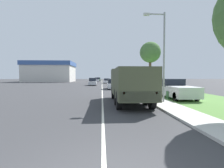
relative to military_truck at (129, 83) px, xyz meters
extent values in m
plane|color=#38383A|center=(-2.07, 29.82, -1.58)|extent=(180.00, 180.00, 0.00)
cube|color=silver|center=(-2.07, 29.82, -1.58)|extent=(0.12, 120.00, 0.00)
cube|color=beige|center=(2.43, 29.82, -1.52)|extent=(1.80, 120.00, 0.12)
cube|color=#56843D|center=(6.83, 29.82, -1.57)|extent=(7.00, 120.00, 0.02)
cube|color=#474C38|center=(0.00, 2.86, 0.10)|extent=(2.42, 2.23, 2.13)
cube|color=#4C5138|center=(0.00, -1.13, 0.05)|extent=(2.42, 5.75, 2.02)
cube|color=#474C38|center=(0.00, -3.95, -0.61)|extent=(2.30, 0.10, 0.60)
cube|color=red|center=(-0.91, -3.97, -0.41)|extent=(0.12, 0.06, 0.12)
cube|color=red|center=(0.91, -3.97, -0.41)|extent=(0.12, 0.06, 0.12)
cylinder|color=black|center=(-1.06, 2.75, -0.99)|extent=(0.30, 1.18, 1.18)
cylinder|color=black|center=(1.06, 2.75, -0.99)|extent=(0.30, 1.18, 1.18)
cylinder|color=black|center=(-1.06, -2.57, -0.99)|extent=(0.30, 1.18, 1.18)
cylinder|color=black|center=(1.06, -2.57, -0.99)|extent=(0.30, 1.18, 1.18)
cylinder|color=black|center=(-1.06, -0.84, -0.99)|extent=(0.30, 1.18, 1.18)
cylinder|color=black|center=(1.06, -0.84, -0.99)|extent=(0.30, 1.18, 1.18)
cube|color=silver|center=(-0.27, 15.04, -1.04)|extent=(1.92, 4.20, 0.73)
cube|color=black|center=(-0.27, 15.13, -0.30)|extent=(1.69, 1.89, 0.74)
cylinder|color=black|center=(-1.13, 16.39, -1.26)|extent=(0.20, 0.64, 0.64)
cylinder|color=black|center=(0.59, 16.39, -1.26)|extent=(0.20, 0.64, 0.64)
cylinder|color=black|center=(-1.13, 13.70, -1.26)|extent=(0.20, 0.64, 0.64)
cylinder|color=black|center=(0.59, 13.70, -1.26)|extent=(0.20, 0.64, 0.64)
cube|color=#B7BABF|center=(-4.23, 26.76, -1.02)|extent=(1.72, 4.57, 0.76)
cube|color=black|center=(-4.23, 26.86, -0.26)|extent=(1.51, 2.05, 0.77)
cylinder|color=black|center=(-4.99, 28.23, -1.26)|extent=(0.20, 0.64, 0.64)
cylinder|color=black|center=(-3.47, 28.23, -1.26)|extent=(0.20, 0.64, 0.64)
cylinder|color=black|center=(-4.99, 25.30, -1.26)|extent=(0.20, 0.64, 0.64)
cylinder|color=black|center=(-3.47, 25.30, -1.26)|extent=(0.20, 0.64, 0.64)
cube|color=silver|center=(-0.62, 39.24, -1.10)|extent=(1.94, 4.36, 0.61)
cube|color=black|center=(-0.62, 39.32, -0.48)|extent=(1.71, 1.96, 0.64)
cylinder|color=black|center=(-1.48, 40.63, -1.26)|extent=(0.20, 0.64, 0.64)
cylinder|color=black|center=(0.25, 40.63, -1.26)|extent=(0.20, 0.64, 0.64)
cylinder|color=black|center=(-1.48, 37.84, -1.26)|extent=(0.20, 0.64, 0.64)
cylinder|color=black|center=(0.25, 37.84, -1.26)|extent=(0.20, 0.64, 0.64)
cube|color=silver|center=(-4.06, 53.60, -1.05)|extent=(1.81, 3.96, 0.71)
cube|color=black|center=(-4.06, 53.68, -0.34)|extent=(1.59, 1.78, 0.72)
cylinder|color=black|center=(-4.86, 54.87, -1.26)|extent=(0.20, 0.64, 0.64)
cylinder|color=black|center=(-3.26, 54.87, -1.26)|extent=(0.20, 0.64, 0.64)
cylinder|color=black|center=(-4.86, 52.33, -1.26)|extent=(0.20, 0.64, 0.64)
cylinder|color=black|center=(-3.26, 52.33, -1.26)|extent=(0.20, 0.64, 0.64)
cube|color=#336B3D|center=(-3.63, 64.88, -1.07)|extent=(1.74, 4.21, 0.68)
cube|color=black|center=(-3.63, 64.96, -0.38)|extent=(1.53, 1.89, 0.70)
cylinder|color=black|center=(-4.40, 66.23, -1.26)|extent=(0.20, 0.64, 0.64)
cylinder|color=black|center=(-2.85, 66.23, -1.26)|extent=(0.20, 0.64, 0.64)
cylinder|color=black|center=(-4.40, 63.53, -1.26)|extent=(0.20, 0.64, 0.64)
cylinder|color=black|center=(-2.85, 63.53, -1.26)|extent=(0.20, 0.64, 0.64)
cube|color=silver|center=(4.95, 2.38, -0.92)|extent=(2.07, 5.02, 0.82)
cube|color=black|center=(4.95, 3.83, -0.13)|extent=(1.91, 2.11, 0.76)
cube|color=silver|center=(4.95, 1.32, -0.45)|extent=(2.07, 2.91, 0.12)
cylinder|color=black|center=(4.03, 4.04, -1.18)|extent=(0.24, 0.76, 0.76)
cylinder|color=black|center=(5.86, 4.04, -1.18)|extent=(0.24, 0.76, 0.76)
cylinder|color=black|center=(4.03, 0.72, -1.18)|extent=(0.24, 0.76, 0.76)
cylinder|color=black|center=(5.86, 0.72, -1.18)|extent=(0.24, 0.76, 0.76)
cylinder|color=gray|center=(2.68, -0.16, 1.97)|extent=(0.14, 0.14, 6.86)
cylinder|color=gray|center=(1.98, -0.16, 5.25)|extent=(1.40, 0.11, 0.11)
cube|color=#B2B2AD|center=(1.28, -0.16, 5.22)|extent=(0.44, 0.24, 0.16)
cylinder|color=brown|center=(5.04, 12.15, 0.82)|extent=(0.38, 0.38, 4.77)
sphere|color=#477038|center=(5.04, 12.15, 4.05)|extent=(3.07, 3.07, 3.07)
cube|color=#3D7042|center=(4.13, 2.16, -1.21)|extent=(0.55, 0.45, 0.70)
cube|color=beige|center=(-21.63, 54.13, 1.40)|extent=(16.83, 13.79, 5.97)
cube|color=#385693|center=(-21.63, 54.13, 5.13)|extent=(17.50, 14.34, 1.49)
camera|label=1|loc=(-2.12, -13.45, 0.52)|focal=28.00mm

